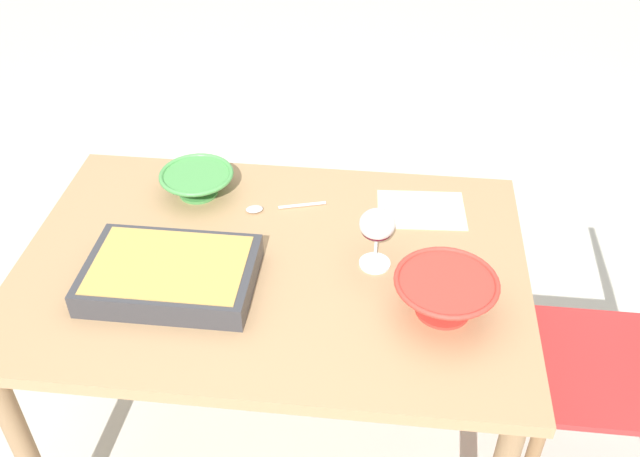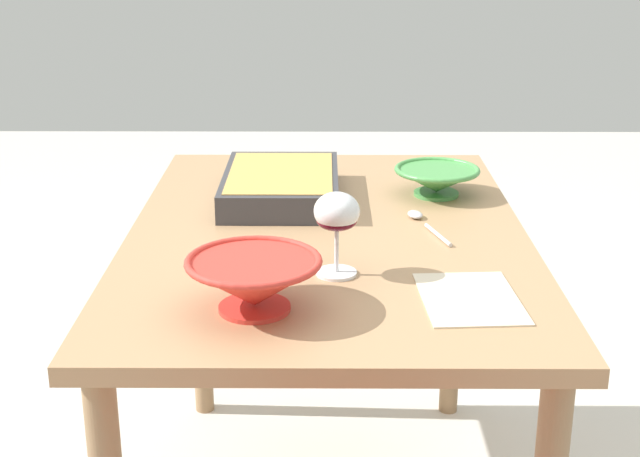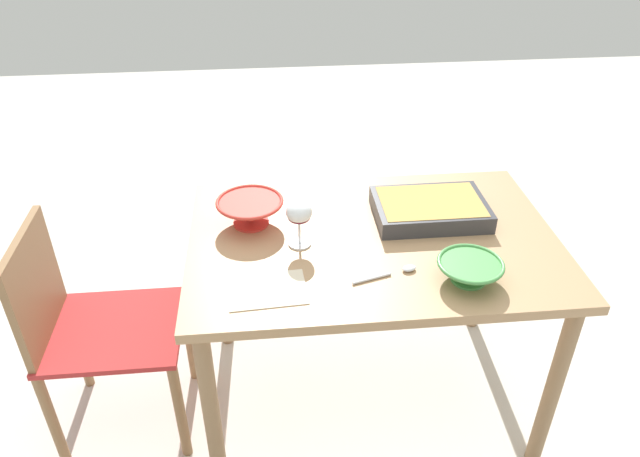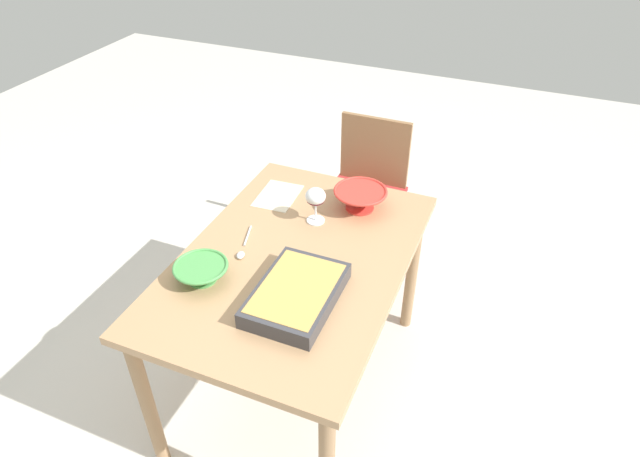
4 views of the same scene
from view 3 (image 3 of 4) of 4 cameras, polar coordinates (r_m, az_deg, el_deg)
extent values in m
plane|color=beige|center=(2.48, 4.21, -15.24)|extent=(8.00, 8.00, 0.00)
cube|color=tan|center=(1.99, 5.06, -1.21)|extent=(1.21, 0.82, 0.03)
cylinder|color=#93704E|center=(1.97, -10.24, -17.01)|extent=(0.05, 0.05, 0.71)
cylinder|color=#93704E|center=(2.14, 21.25, -13.94)|extent=(0.05, 0.05, 0.71)
cylinder|color=#93704E|center=(2.47, -9.40, -4.41)|extent=(0.05, 0.05, 0.71)
cylinder|color=#93704E|center=(2.62, 15.19, -2.88)|extent=(0.05, 0.05, 0.71)
cube|color=#B22D2D|center=(2.19, -18.91, -9.06)|extent=(0.45, 0.40, 0.02)
cube|color=olive|center=(2.13, -25.45, -5.05)|extent=(0.02, 0.38, 0.38)
cylinder|color=olive|center=(2.18, -13.13, -16.57)|extent=(0.04, 0.04, 0.43)
cylinder|color=olive|center=(2.43, -12.31, -10.01)|extent=(0.04, 0.04, 0.43)
cylinder|color=olive|center=(2.28, -24.02, -16.39)|extent=(0.04, 0.04, 0.43)
cylinder|color=olive|center=(2.52, -21.92, -10.15)|extent=(0.04, 0.04, 0.43)
cylinder|color=white|center=(1.94, -1.94, -1.40)|extent=(0.07, 0.07, 0.01)
cylinder|color=white|center=(1.91, -1.96, -0.33)|extent=(0.01, 0.01, 0.08)
ellipsoid|color=white|center=(1.87, -2.01, 1.57)|extent=(0.08, 0.08, 0.07)
ellipsoid|color=#4C0A19|center=(1.88, -2.00, 1.13)|extent=(0.07, 0.07, 0.03)
cube|color=#38383D|center=(2.10, 10.38, 1.81)|extent=(0.38, 0.26, 0.06)
cube|color=tan|center=(2.08, 10.44, 2.33)|extent=(0.34, 0.23, 0.02)
cylinder|color=#4C994C|center=(1.84, 13.86, -4.67)|extent=(0.10, 0.10, 0.01)
cone|color=#4C994C|center=(1.82, 13.99, -3.91)|extent=(0.19, 0.19, 0.05)
torus|color=#4C994C|center=(1.81, 14.10, -3.24)|extent=(0.20, 0.20, 0.01)
cylinder|color=red|center=(2.05, -6.55, 0.56)|extent=(0.12, 0.12, 0.01)
cone|color=red|center=(2.03, -6.62, 1.59)|extent=(0.22, 0.22, 0.08)
torus|color=red|center=(2.01, -6.69, 2.54)|extent=(0.23, 0.23, 0.01)
cylinder|color=silver|center=(1.79, 4.94, -4.75)|extent=(0.12, 0.04, 0.01)
ellipsoid|color=silver|center=(1.84, 8.45, -3.74)|extent=(0.05, 0.04, 0.01)
cube|color=beige|center=(1.76, -5.01, -5.82)|extent=(0.24, 0.18, 0.00)
camera|label=1|loc=(2.85, -4.78, 33.25)|focal=39.68mm
camera|label=2|loc=(2.22, -47.33, 10.56)|focal=51.70mm
camera|label=4|loc=(2.91, 38.21, 31.52)|focal=30.64mm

